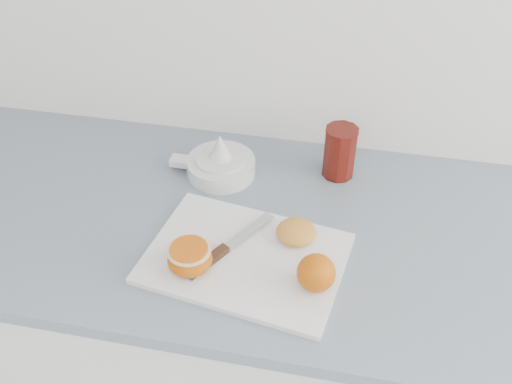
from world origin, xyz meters
The scene contains 8 objects.
counter centered at (0.01, 1.70, 0.45)m, with size 2.36×0.64×0.89m.
cutting_board centered at (-0.09, 1.59, 0.90)m, with size 0.37×0.26×0.01m, color white.
whole_orange centered at (0.05, 1.54, 0.94)m, with size 0.07×0.07×0.07m.
half_orange centered at (-0.18, 1.54, 0.93)m, with size 0.08×0.08×0.05m.
squeezed_shell centered at (0.00, 1.65, 0.92)m, with size 0.08×0.08×0.03m.
paring_knife centered at (-0.14, 1.57, 0.91)m, with size 0.13×0.20×0.01m.
citrus_juicer centered at (-0.20, 1.84, 0.92)m, with size 0.20×0.15×0.10m.
red_tumbler centered at (0.06, 1.89, 0.95)m, with size 0.07×0.07×0.12m.
Camera 1 is at (0.08, 0.86, 1.69)m, focal length 40.00 mm.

